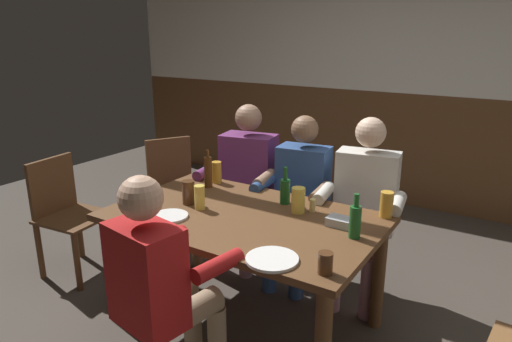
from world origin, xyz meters
TOP-DOWN VIEW (x-y plane):
  - ground_plane at (0.00, 0.00)m, footprint 7.90×7.90m
  - back_wall_upper at (0.00, 2.55)m, footprint 6.58×0.12m
  - back_wall_wainscot at (0.00, 2.55)m, footprint 6.58×0.12m
  - dining_table at (0.00, -0.14)m, footprint 1.59×0.98m
  - person_0 at (-0.47, 0.59)m, footprint 0.59×0.59m
  - person_1 at (0.01, 0.57)m, footprint 0.54×0.56m
  - person_2 at (0.49, 0.58)m, footprint 0.58×0.54m
  - person_3 at (0.01, -0.85)m, footprint 0.53×0.56m
  - chair_empty_near_right at (-1.49, -0.29)m, footprint 0.48×0.48m
  - chair_empty_far_end at (-1.22, 0.59)m, footprint 0.60×0.60m
  - table_candle at (0.32, 0.13)m, footprint 0.04×0.04m
  - condiment_caddy at (0.54, 0.02)m, footprint 0.14×0.10m
  - plate_0 at (0.43, -0.53)m, footprint 0.25×0.25m
  - plate_1 at (-0.34, -0.40)m, footprint 0.21×0.21m
  - bottle_0 at (0.67, -0.08)m, footprint 0.06×0.06m
  - bottle_1 at (-0.49, 0.16)m, footprint 0.06×0.06m
  - bottle_2 at (0.11, 0.16)m, footprint 0.06×0.06m
  - pint_glass_0 at (-0.28, -0.20)m, footprint 0.06×0.06m
  - pint_glass_1 at (0.69, -0.51)m, footprint 0.07×0.07m
  - pint_glass_2 at (-0.39, -0.16)m, footprint 0.08×0.08m
  - pint_glass_3 at (0.72, 0.29)m, footprint 0.08×0.08m
  - pint_glass_4 at (-0.50, 0.27)m, footprint 0.07×0.07m
  - pint_glass_5 at (0.25, 0.07)m, footprint 0.08×0.08m

SIDE VIEW (x-z plane):
  - ground_plane at x=0.00m, z-range 0.00..0.00m
  - chair_empty_near_right at x=-1.49m, z-range 0.04..0.92m
  - chair_empty_far_end at x=-1.22m, z-range 0.04..0.92m
  - back_wall_wainscot at x=0.00m, z-range 0.00..1.17m
  - dining_table at x=0.00m, z-range 0.26..0.99m
  - person_3 at x=0.01m, z-range 0.06..1.24m
  - person_1 at x=0.01m, z-range 0.05..1.26m
  - person_2 at x=0.49m, z-range 0.06..1.30m
  - person_0 at x=-0.47m, z-range 0.07..1.31m
  - plate_0 at x=0.43m, z-range 0.73..0.75m
  - plate_1 at x=-0.34m, z-range 0.73..0.75m
  - condiment_caddy at x=0.54m, z-range 0.73..0.78m
  - table_candle at x=0.32m, z-range 0.73..0.81m
  - pint_glass_1 at x=0.69m, z-range 0.73..0.83m
  - pint_glass_2 at x=-0.39m, z-range 0.73..0.88m
  - pint_glass_0 at x=-0.28m, z-range 0.73..0.88m
  - pint_glass_3 at x=0.72m, z-range 0.73..0.88m
  - pint_glass_4 at x=-0.50m, z-range 0.73..0.88m
  - pint_glass_5 at x=0.25m, z-range 0.73..0.89m
  - bottle_2 at x=0.11m, z-range 0.70..0.94m
  - bottle_0 at x=0.67m, z-range 0.70..0.95m
  - bottle_1 at x=-0.49m, z-range 0.71..0.98m
  - back_wall_upper at x=0.00m, z-range 1.17..2.66m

